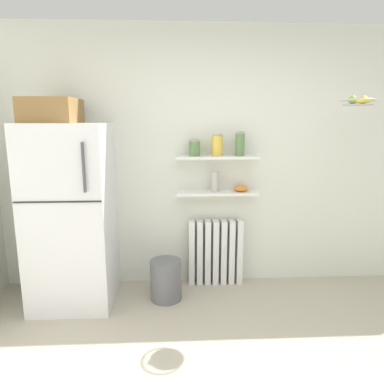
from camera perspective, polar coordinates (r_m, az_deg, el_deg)
ground_plane at (r=2.69m, az=8.35°, el=-27.63°), size 7.04×7.04×0.00m
back_wall at (r=3.64m, az=4.23°, el=5.33°), size 7.04×0.10×2.60m
refrigerator at (r=3.41m, az=-18.97°, el=-2.84°), size 0.72×0.75×1.88m
radiator at (r=3.73m, az=3.81°, el=-9.68°), size 0.56×0.12×0.68m
wall_shelf_lower at (r=3.53m, az=4.00°, el=-0.14°), size 0.81×0.22×0.02m
wall_shelf_upper at (r=3.47m, az=4.08°, el=5.64°), size 0.81×0.22×0.02m
storage_jar_0 at (r=3.44m, az=0.40°, el=7.16°), size 0.11×0.11×0.16m
storage_jar_1 at (r=3.46m, az=4.11°, el=7.57°), size 0.10×0.10×0.21m
storage_jar_2 at (r=3.49m, az=7.76°, el=7.72°), size 0.09×0.09×0.24m
vase at (r=3.50m, az=3.72°, el=1.69°), size 0.07×0.07×0.20m
shelf_bowl at (r=3.55m, az=7.95°, el=0.62°), size 0.15×0.15×0.07m
trash_bin at (r=3.48m, az=-4.24°, el=-13.98°), size 0.30×0.30×0.39m
hanging_fruit_basket at (r=3.40m, az=25.33°, el=13.14°), size 0.30×0.30×0.08m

